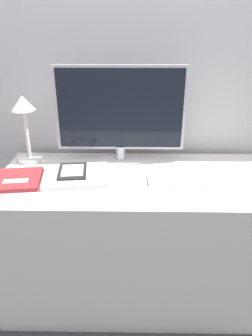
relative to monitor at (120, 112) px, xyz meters
name	(u,v)px	position (x,y,z in m)	size (l,w,h in m)	color
ground_plane	(137,320)	(0.09, -0.41, -0.97)	(10.00, 10.00, 0.00)	#38383D
wall_back	(139,58)	(0.09, 0.17, 0.23)	(3.60, 0.05, 2.40)	silver
desk	(137,237)	(0.09, -0.19, -0.62)	(1.34, 0.58, 0.70)	silver
monitor	(120,112)	(0.00, 0.00, 0.00)	(0.64, 0.11, 0.49)	silver
keyboard	(177,180)	(0.27, -0.22, -0.26)	(0.27, 0.11, 0.01)	silver
laptop	(76,176)	(-0.21, -0.20, -0.25)	(0.33, 0.27, 0.02)	silver
ereader	(73,171)	(-0.22, -0.18, -0.24)	(0.15, 0.19, 0.01)	black
desk_lamp	(25,118)	(-0.48, 0.00, -0.03)	(0.13, 0.13, 0.35)	white
notebook	(18,180)	(-0.47, -0.24, -0.26)	(0.23, 0.24, 0.02)	maroon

